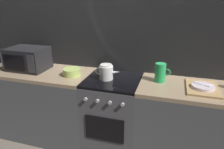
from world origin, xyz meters
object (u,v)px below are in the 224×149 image
Objects in this scene: kettle at (106,72)px; pitcher at (160,73)px; dish_pile at (203,87)px; stove_unit at (113,114)px; microwave at (28,59)px; mixing_bowl at (72,72)px.

pitcher reaches higher than kettle.
kettle reaches higher than dish_pile.
stove_unit is at bearing -171.59° from pitcher.
stove_unit is at bearing 18.79° from kettle.
microwave is 1.58m from pitcher.
mixing_bowl is at bearing -3.95° from microwave.
kettle is 0.71× the size of dish_pile.
pitcher is (0.57, 0.10, 0.02)m from kettle.
kettle is (1.02, -0.03, -0.05)m from microwave.
pitcher reaches higher than dish_pile.
stove_unit is at bearing 3.62° from mixing_bowl.
pitcher is (1.58, 0.06, -0.03)m from microwave.
microwave is (-1.08, 0.01, 0.59)m from stove_unit.
stove_unit is 3.16× the size of kettle.
mixing_bowl is at bearing -173.92° from pitcher.
stove_unit is 0.75m from pitcher.
microwave is at bearing 179.47° from dish_pile.
pitcher is at bearing 6.08° from mixing_bowl.
kettle reaches higher than stove_unit.
pitcher is 0.43m from dish_pile.
microwave reaches higher than mixing_bowl.
pitcher is 0.50× the size of dish_pile.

